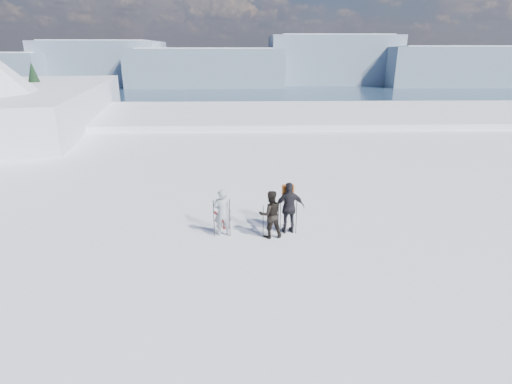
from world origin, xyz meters
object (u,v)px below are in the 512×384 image
at_px(skier_dark, 270,214).
at_px(skier_pack, 289,208).
at_px(skis_loose, 223,219).
at_px(skier_grey, 222,213).

relative_size(skier_dark, skier_pack, 0.91).
distance_m(skier_dark, skier_pack, 0.76).
bearing_deg(skier_dark, skier_pack, -163.45).
bearing_deg(skis_loose, skier_pack, -26.29).
xyz_separation_m(skier_dark, skis_loose, (-1.68, 1.51, -0.82)).
bearing_deg(skis_loose, skier_grey, -88.08).
bearing_deg(skier_grey, skier_pack, 179.24).
bearing_deg(skis_loose, skier_dark, -41.88).
bearing_deg(skier_dark, skis_loose, -52.17).
height_order(skier_grey, skier_pack, skier_pack).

